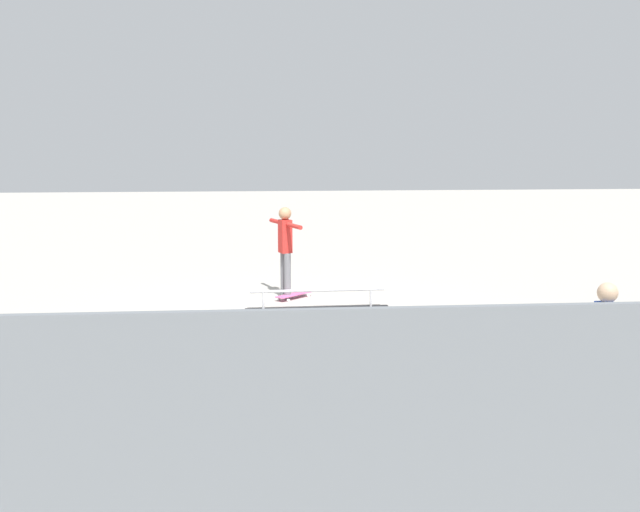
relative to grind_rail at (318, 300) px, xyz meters
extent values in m
plane|color=#ADA89E|center=(0.52, 0.63, -0.15)|extent=(60.00, 60.00, 0.00)
cube|color=black|center=(0.00, 0.00, -0.14)|extent=(2.51, 0.31, 0.01)
cylinder|color=#B7B7BC|center=(-0.94, -0.03, 0.01)|extent=(0.04, 0.04, 0.32)
cylinder|color=#B7B7BC|center=(0.94, 0.03, 0.01)|extent=(0.04, 0.04, 0.32)
cylinder|color=#B7B7BC|center=(0.00, 0.00, 0.17)|extent=(2.34, 0.11, 0.05)
cube|color=#595960|center=(1.56, 3.24, 0.04)|extent=(2.35, 0.39, 0.38)
cylinder|color=slate|center=(0.48, -0.83, 0.28)|extent=(0.16, 0.16, 0.85)
cylinder|color=slate|center=(0.54, -0.99, 0.28)|extent=(0.16, 0.16, 0.85)
cube|color=red|center=(0.51, -0.91, 1.00)|extent=(0.26, 0.28, 0.60)
sphere|color=#A87A56|center=(0.51, -0.91, 1.42)|extent=(0.23, 0.23, 0.23)
cylinder|color=red|center=(0.37, -0.54, 1.23)|extent=(0.27, 0.56, 0.08)
cylinder|color=red|center=(0.65, -1.28, 1.23)|extent=(0.27, 0.56, 0.08)
cube|color=#E05993|center=(0.36, -0.86, -0.07)|extent=(0.71, 0.70, 0.02)
cylinder|color=white|center=(0.48, -0.59, -0.12)|extent=(0.06, 0.06, 0.05)
cylinder|color=white|center=(0.64, -0.75, -0.12)|extent=(0.06, 0.06, 0.05)
cylinder|color=white|center=(0.09, -0.97, -0.12)|extent=(0.06, 0.06, 0.05)
cylinder|color=white|center=(0.25, -1.13, -0.12)|extent=(0.06, 0.06, 0.05)
cylinder|color=slate|center=(-2.43, 5.57, 0.23)|extent=(0.12, 0.12, 0.76)
cylinder|color=slate|center=(-2.44, 5.72, 0.23)|extent=(0.12, 0.12, 0.76)
cube|color=#2D51B7|center=(-2.44, 5.65, 0.88)|extent=(0.18, 0.21, 0.54)
sphere|color=tan|center=(-2.44, 5.65, 1.25)|extent=(0.21, 0.21, 0.21)
cylinder|color=#2D51B7|center=(-2.43, 5.52, 0.83)|extent=(0.07, 0.07, 0.51)
cylinder|color=#2D51B7|center=(-2.44, 5.78, 0.83)|extent=(0.07, 0.07, 0.51)
cube|color=teal|center=(-2.00, 1.63, -0.07)|extent=(0.57, 0.80, 0.02)
cylinder|color=white|center=(-1.77, 1.45, -0.12)|extent=(0.05, 0.06, 0.05)
cylinder|color=white|center=(-1.97, 1.34, -0.12)|extent=(0.05, 0.06, 0.05)
cylinder|color=white|center=(-2.03, 1.93, -0.12)|extent=(0.05, 0.06, 0.05)
cylinder|color=white|center=(-2.23, 1.81, -0.12)|extent=(0.05, 0.06, 0.05)
cube|color=slate|center=(0.52, 8.74, 0.85)|extent=(24.00, 0.06, 2.00)
camera|label=1|loc=(1.07, 12.80, 2.78)|focal=42.62mm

